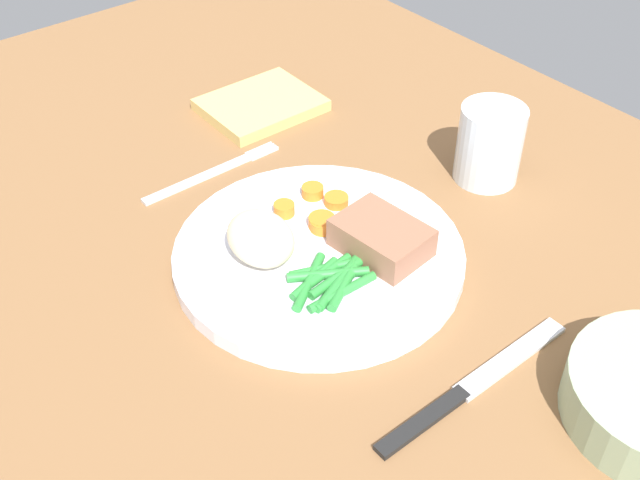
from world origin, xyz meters
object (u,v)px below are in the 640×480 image
object	(u,v)px
dinner_plate	(320,255)
meat_portion	(381,238)
knife	(470,387)
napkin	(261,105)
fork	(212,173)
water_glass	(489,149)

from	to	relation	value
dinner_plate	meat_portion	xyz separation A→B (cm)	(3.63, 4.24, 2.22)
knife	napkin	world-z (taller)	napkin
dinner_plate	knife	bearing A→B (deg)	-0.85
meat_portion	napkin	size ratio (longest dim) A/B	0.63
fork	dinner_plate	bearing A→B (deg)	1.90
water_glass	dinner_plate	bearing A→B (deg)	-91.27
meat_portion	fork	bearing A→B (deg)	-168.29
dinner_plate	napkin	world-z (taller)	dinner_plate
dinner_plate	fork	world-z (taller)	dinner_plate
fork	knife	world-z (taller)	knife
meat_portion	fork	distance (cm)	22.31
knife	meat_portion	bearing A→B (deg)	165.04
meat_portion	knife	distance (cm)	16.40
napkin	meat_portion	bearing A→B (deg)	-14.14
fork	knife	bearing A→B (deg)	1.04
fork	knife	xyz separation A→B (cm)	(37.18, -0.03, -0.00)
meat_portion	knife	size ratio (longest dim) A/B	0.40
dinner_plate	knife	distance (cm)	19.15
water_glass	napkin	xyz separation A→B (cm)	(-25.98, -10.53, -2.80)
meat_portion	knife	world-z (taller)	meat_portion
meat_portion	water_glass	size ratio (longest dim) A/B	1.00
meat_portion	dinner_plate	bearing A→B (deg)	-130.60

